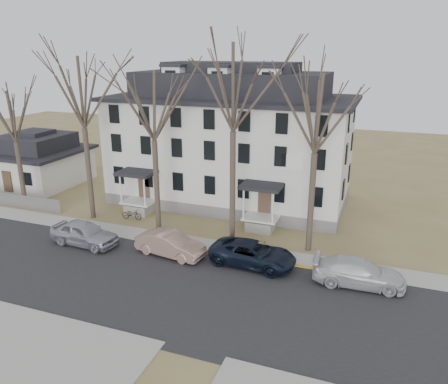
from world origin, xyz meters
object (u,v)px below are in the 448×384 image
at_px(tree_far_left, 81,87).
at_px(tree_mid_right, 317,108).
at_px(bicycle_left, 132,215).
at_px(boarding_house, 231,141).
at_px(car_white, 359,273).
at_px(tree_mid_left, 152,101).
at_px(car_navy, 253,254).
at_px(car_silver, 84,234).
at_px(tree_bungalow, 12,113).
at_px(tree_center, 233,81).
at_px(small_house, 38,162).
at_px(car_tan, 170,245).

height_order(tree_far_left, tree_mid_right, tree_far_left).
bearing_deg(tree_mid_right, bicycle_left, 177.56).
bearing_deg(boarding_house, car_white, -44.56).
distance_m(tree_mid_left, tree_mid_right, 11.50).
bearing_deg(car_navy, bicycle_left, 74.65).
bearing_deg(tree_mid_left, bicycle_left, 167.46).
distance_m(tree_far_left, tree_mid_right, 17.52).
bearing_deg(tree_far_left, car_silver, -59.69).
xyz_separation_m(tree_mid_right, tree_bungalow, (-24.50, 0.00, -1.48)).
bearing_deg(car_silver, car_white, -83.22).
bearing_deg(car_white, boarding_house, 41.65).
xyz_separation_m(tree_mid_right, car_navy, (-2.92, -3.45, -8.84)).
height_order(boarding_house, tree_far_left, tree_far_left).
bearing_deg(tree_mid_left, tree_far_left, 180.00).
distance_m(tree_mid_left, tree_center, 6.18).
bearing_deg(boarding_house, small_house, -174.41).
relative_size(tree_center, car_white, 2.81).
bearing_deg(tree_far_left, small_house, 150.61).
height_order(tree_far_left, car_silver, tree_far_left).
distance_m(small_house, tree_bungalow, 9.43).
bearing_deg(small_house, bicycle_left, -21.39).
bearing_deg(car_tan, tree_bungalow, 83.89).
bearing_deg(tree_far_left, tree_center, 0.00).
distance_m(small_house, tree_far_left, 15.00).
height_order(car_navy, bicycle_left, car_navy).
relative_size(tree_center, car_navy, 2.69).
bearing_deg(car_tan, car_silver, 103.18).
xyz_separation_m(tree_center, car_tan, (-2.92, -4.03, -10.30)).
bearing_deg(car_navy, car_tan, 100.36).
distance_m(small_house, car_tan, 22.58).
bearing_deg(tree_bungalow, tree_center, 0.00).
xyz_separation_m(tree_far_left, car_white, (21.01, -3.68, -9.59)).
xyz_separation_m(small_house, car_silver, (13.70, -10.81, -1.40)).
xyz_separation_m(small_house, car_navy, (25.58, -9.65, -1.49)).
bearing_deg(tree_mid_right, tree_mid_left, 180.00).
bearing_deg(tree_bungalow, tree_far_left, 0.00).
height_order(tree_mid_right, bicycle_left, tree_mid_right).
height_order(boarding_house, tree_bungalow, boarding_house).
height_order(tree_center, tree_bungalow, tree_center).
height_order(boarding_house, tree_mid_left, tree_mid_left).
relative_size(tree_center, tree_mid_right, 1.15).
distance_m(small_house, tree_mid_right, 30.08).
height_order(tree_center, car_white, tree_center).
height_order(small_house, tree_mid_right, tree_mid_right).
bearing_deg(tree_far_left, car_tan, -23.93).
distance_m(tree_mid_left, bicycle_left, 9.58).
height_order(tree_far_left, bicycle_left, tree_far_left).
bearing_deg(tree_bungalow, tree_mid_right, 0.00).
bearing_deg(car_silver, boarding_house, -22.43).
height_order(boarding_house, car_white, boarding_house).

